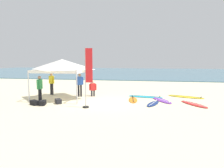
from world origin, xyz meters
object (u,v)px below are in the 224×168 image
(person_blue, at_px, (80,83))
(gear_bag_by_pole, at_px, (43,103))
(surfboard_orange, at_px, (133,100))
(canopy_tent, at_px, (62,64))
(gear_bag_on_sand, at_px, (35,103))
(person_red, at_px, (93,88))
(surfboard_purple, at_px, (162,100))
(person_yellow, at_px, (52,82))
(surfboard_navy, at_px, (153,104))
(gear_bag_near_tent, at_px, (58,101))
(surfboard_cyan, at_px, (145,97))
(surfboard_red, at_px, (194,104))
(person_green, at_px, (40,87))
(banner_flag, at_px, (87,80))
(surfboard_yellow, at_px, (186,97))

(person_blue, relative_size, gear_bag_by_pole, 2.85)
(gear_bag_by_pole, bearing_deg, surfboard_orange, 25.55)
(canopy_tent, height_order, gear_bag_on_sand, canopy_tent)
(canopy_tent, height_order, gear_bag_by_pole, canopy_tent)
(canopy_tent, height_order, person_red, canopy_tent)
(surfboard_purple, distance_m, person_yellow, 8.40)
(gear_bag_by_pole, bearing_deg, gear_bag_on_sand, -175.54)
(surfboard_navy, bearing_deg, gear_bag_near_tent, -171.81)
(surfboard_orange, height_order, surfboard_navy, same)
(person_yellow, relative_size, gear_bag_on_sand, 2.85)
(surfboard_cyan, height_order, person_yellow, person_yellow)
(gear_bag_near_tent, bearing_deg, gear_bag_on_sand, -151.81)
(surfboard_red, bearing_deg, person_blue, 169.56)
(surfboard_navy, relative_size, person_blue, 1.15)
(person_green, relative_size, banner_flag, 0.50)
(person_red, height_order, banner_flag, banner_flag)
(person_blue, height_order, gear_bag_on_sand, person_blue)
(surfboard_red, distance_m, surfboard_purple, 2.05)
(surfboard_purple, bearing_deg, gear_bag_by_pole, -159.59)
(surfboard_orange, distance_m, person_green, 6.11)
(person_green, bearing_deg, surfboard_yellow, 21.08)
(surfboard_yellow, distance_m, gear_bag_on_sand, 10.38)
(surfboard_cyan, bearing_deg, person_green, -154.30)
(banner_flag, bearing_deg, surfboard_yellow, 36.46)
(person_blue, bearing_deg, surfboard_navy, -18.10)
(person_red, distance_m, gear_bag_on_sand, 4.45)
(gear_bag_near_tent, bearing_deg, person_green, 178.34)
(gear_bag_by_pole, xyz_separation_m, gear_bag_on_sand, (-0.50, -0.04, 0.00))
(person_yellow, bearing_deg, gear_bag_on_sand, -79.76)
(person_yellow, relative_size, gear_bag_by_pole, 2.85)
(surfboard_purple, xyz_separation_m, gear_bag_near_tent, (-6.42, -2.04, 0.10))
(person_yellow, distance_m, gear_bag_on_sand, 3.76)
(surfboard_cyan, xyz_separation_m, surfboard_purple, (1.10, -1.15, 0.00))
(canopy_tent, xyz_separation_m, gear_bag_by_pole, (-0.37, -2.19, -2.25))
(gear_bag_near_tent, xyz_separation_m, gear_bag_by_pole, (-0.72, -0.62, 0.00))
(person_blue, height_order, person_red, person_blue)
(canopy_tent, bearing_deg, person_red, 35.65)
(banner_flag, distance_m, gear_bag_near_tent, 2.71)
(person_green, relative_size, person_blue, 1.00)
(gear_bag_on_sand, bearing_deg, surfboard_orange, 23.89)
(person_blue, bearing_deg, gear_bag_near_tent, -101.79)
(surfboard_navy, height_order, person_green, person_green)
(person_green, xyz_separation_m, person_yellow, (-0.64, 2.92, 0.00))
(person_yellow, distance_m, person_red, 3.34)
(person_yellow, bearing_deg, person_blue, -9.09)
(canopy_tent, height_order, surfboard_navy, canopy_tent)
(surfboard_purple, xyz_separation_m, surfboard_orange, (-1.91, -0.16, 0.00))
(surfboard_yellow, height_order, surfboard_orange, same)
(surfboard_navy, bearing_deg, person_yellow, 164.65)
(surfboard_yellow, height_order, surfboard_navy, same)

